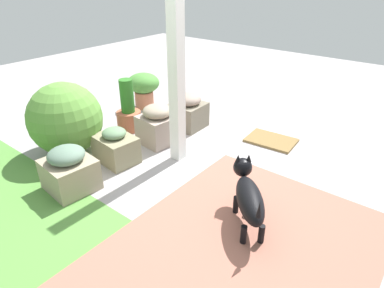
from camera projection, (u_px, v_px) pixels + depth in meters
ground_plane at (192, 167)px, 3.62m from camera, size 12.00×12.00×0.00m
brick_path at (238, 255)px, 2.50m from camera, size 1.80×2.40×0.02m
porch_pillar at (176, 59)px, 3.29m from camera, size 0.13×0.13×2.25m
stone_planter_nearest at (188, 111)px, 4.44m from camera, size 0.43×0.44×0.47m
stone_planter_near at (158, 125)px, 4.04m from camera, size 0.45×0.46×0.49m
stone_planter_mid at (116, 147)px, 3.66m from camera, size 0.50×0.39×0.40m
stone_planter_far at (69, 170)px, 3.18m from camera, size 0.49×0.46×0.45m
round_shrub at (65, 119)px, 3.75m from camera, size 0.83×0.83×0.83m
terracotta_pot_tall at (128, 112)px, 4.36m from camera, size 0.32×0.32×0.68m
terracotta_pot_broad at (143, 87)px, 5.03m from camera, size 0.48×0.48×0.53m
dog at (249, 195)px, 2.69m from camera, size 0.58×0.63×0.50m
doormat at (271, 140)px, 4.15m from camera, size 0.61×0.45×0.03m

